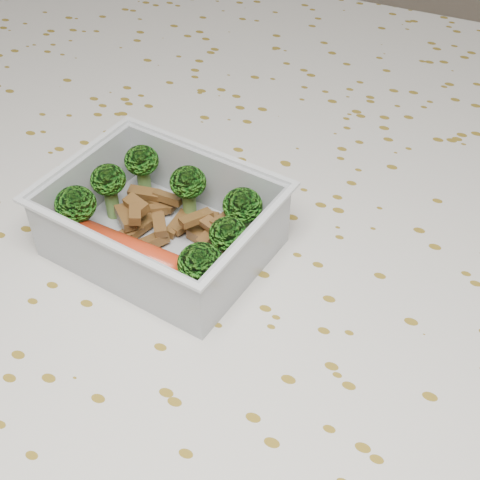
% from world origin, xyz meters
% --- Properties ---
extents(dining_table, '(1.40, 0.90, 0.75)m').
position_xyz_m(dining_table, '(0.00, 0.00, 0.67)').
color(dining_table, brown).
rests_on(dining_table, ground).
extents(tablecloth, '(1.46, 0.96, 0.19)m').
position_xyz_m(tablecloth, '(0.00, 0.00, 0.72)').
color(tablecloth, silver).
rests_on(tablecloth, dining_table).
extents(lunch_container, '(0.18, 0.15, 0.06)m').
position_xyz_m(lunch_container, '(-0.05, -0.01, 0.78)').
color(lunch_container, silver).
rests_on(lunch_container, tablecloth).
extents(broccoli_florets, '(0.14, 0.11, 0.05)m').
position_xyz_m(broccoli_florets, '(-0.05, -0.00, 0.79)').
color(broccoli_florets, '#608C3F').
rests_on(broccoli_florets, lunch_container).
extents(meat_pile, '(0.10, 0.06, 0.03)m').
position_xyz_m(meat_pile, '(-0.05, 0.01, 0.77)').
color(meat_pile, brown).
rests_on(meat_pile, lunch_container).
extents(sausage, '(0.14, 0.03, 0.02)m').
position_xyz_m(sausage, '(-0.05, -0.04, 0.77)').
color(sausage, red).
rests_on(sausage, lunch_container).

